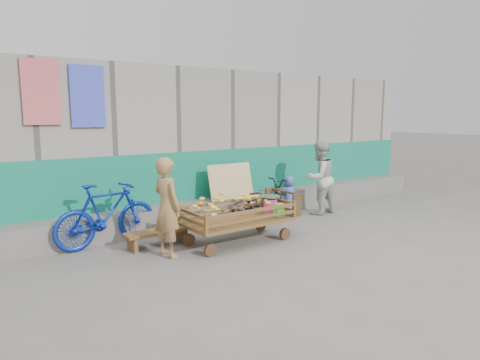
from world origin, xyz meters
TOP-DOWN VIEW (x-y plane):
  - ground at (0.00, 0.00)m, footprint 80.00×80.00m
  - building_wall at (-0.00, 4.05)m, footprint 12.00×3.50m
  - banana_cart at (-0.47, 0.94)m, footprint 1.96×0.89m
  - bench at (-1.61, 1.53)m, footprint 1.08×0.32m
  - vendor_man at (-1.69, 1.01)m, footprint 0.44×0.59m
  - woman at (2.17, 1.62)m, footprint 0.78×0.62m
  - child at (1.53, 1.87)m, footprint 0.43×0.30m
  - bicycle_dark at (0.80, 1.85)m, footprint 1.58×0.61m
  - bicycle_blue at (-2.25, 2.05)m, footprint 1.75×0.65m

SIDE VIEW (x-z plane):
  - ground at x=0.00m, z-range 0.00..0.00m
  - bench at x=-1.61m, z-range 0.06..0.33m
  - bicycle_dark at x=0.80m, z-range 0.00..0.82m
  - child at x=1.53m, z-range 0.00..0.85m
  - bicycle_blue at x=-2.25m, z-range 0.00..1.03m
  - banana_cart at x=-0.47m, z-range 0.15..0.98m
  - vendor_man at x=-1.69m, z-range 0.00..1.50m
  - woman at x=2.17m, z-range 0.00..1.56m
  - building_wall at x=0.00m, z-range -0.03..2.97m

